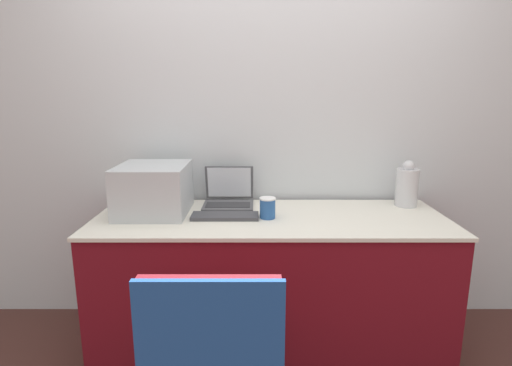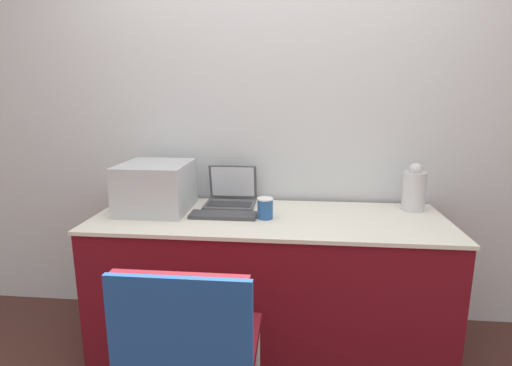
{
  "view_description": "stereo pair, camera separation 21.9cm",
  "coord_description": "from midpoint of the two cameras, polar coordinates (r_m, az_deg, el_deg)",
  "views": [
    {
      "loc": [
        -0.08,
        -1.77,
        1.45
      ],
      "look_at": [
        -0.07,
        0.37,
        0.97
      ],
      "focal_mm": 28.0,
      "sensor_mm": 36.0,
      "label": 1
    },
    {
      "loc": [
        0.14,
        -1.76,
        1.45
      ],
      "look_at": [
        -0.07,
        0.37,
        0.97
      ],
      "focal_mm": 28.0,
      "sensor_mm": 36.0,
      "label": 2
    }
  ],
  "objects": [
    {
      "name": "mouse",
      "position": [
        2.19,
        -1.28,
        -4.37
      ],
      "size": [
        0.06,
        0.05,
        0.04
      ],
      "color": "#4C4C51",
      "rests_on": "table"
    },
    {
      "name": "wall_back",
      "position": [
        2.51,
        -0.85,
        9.24
      ],
      "size": [
        8.0,
        0.05,
        2.6
      ],
      "color": "silver",
      "rests_on": "ground_plane"
    },
    {
      "name": "external_keyboard",
      "position": [
        2.19,
        -7.48,
        -4.77
      ],
      "size": [
        0.36,
        0.13,
        0.02
      ],
      "color": "#3D3D42",
      "rests_on": "table"
    },
    {
      "name": "coffee_cup",
      "position": [
        2.15,
        -1.41,
        -3.62
      ],
      "size": [
        0.09,
        0.09,
        0.11
      ],
      "color": "#285699",
      "rests_on": "table"
    },
    {
      "name": "metal_pitcher",
      "position": [
        2.5,
        18.31,
        -0.39
      ],
      "size": [
        0.13,
        0.13,
        0.28
      ],
      "color": "silver",
      "rests_on": "table"
    },
    {
      "name": "table",
      "position": [
        2.35,
        -0.9,
        -13.99
      ],
      "size": [
        1.93,
        0.69,
        0.79
      ],
      "color": "maroon",
      "rests_on": "ground_plane"
    },
    {
      "name": "chair",
      "position": [
        1.59,
        -10.39,
        -22.01
      ],
      "size": [
        0.49,
        0.5,
        0.88
      ],
      "color": "maroon",
      "rests_on": "ground_plane"
    },
    {
      "name": "laptop_left",
      "position": [
        2.42,
        -6.7,
        -2.04
      ],
      "size": [
        0.3,
        0.27,
        0.23
      ],
      "color": "#4C4C51",
      "rests_on": "table"
    },
    {
      "name": "printer",
      "position": [
        2.33,
        -17.26,
        -0.64
      ],
      "size": [
        0.38,
        0.41,
        0.27
      ],
      "color": "#B2B7BC",
      "rests_on": "table"
    }
  ]
}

